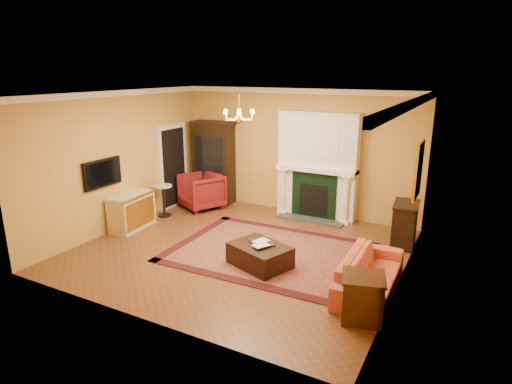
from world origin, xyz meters
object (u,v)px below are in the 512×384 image
Objects in this scene: leather_ottoman at (260,255)px; wingback_armchair at (201,190)px; coral_sofa at (370,268)px; china_cabinet at (214,164)px; pedestal_table at (164,198)px; console_table at (405,225)px; commode at (132,211)px; end_table at (362,298)px.

wingback_armchair is at bearing 161.16° from leather_ottoman.
coral_sofa is at bearing 3.04° from wingback_armchair.
china_cabinet is 1.98× the size of leather_ottoman.
pedestal_table is 0.74× the size of leather_ottoman.
console_table reaches higher than coral_sofa.
commode reaches higher than pedestal_table.
coral_sofa is (4.81, -2.22, -0.11)m from wingback_armchair.
leather_ottoman is (3.30, -1.34, -0.24)m from pedestal_table.
commode reaches higher than leather_ottoman.
commode is 5.58m from end_table.
china_cabinet is 0.85m from wingback_armchair.
coral_sofa is at bearing -7.96° from commode.
commode is 3.42m from leather_ottoman.
pedestal_table is at bearing 177.70° from leather_ottoman.
coral_sofa is 1.89× the size of leather_ottoman.
console_table is (4.99, -0.74, -0.60)m from china_cabinet.
console_table is (5.41, 0.86, -0.02)m from pedestal_table.
pedestal_table is 3.57m from leather_ottoman.
console_table reaches higher than pedestal_table.
coral_sofa is at bearing -13.62° from pedestal_table.
wingback_armchair reaches higher than end_table.
end_table is (4.92, -3.12, -0.17)m from wingback_armchair.
coral_sofa reaches higher than leather_ottoman.
pedestal_table reaches higher than coral_sofa.
wingback_armchair is 3.67m from leather_ottoman.
china_cabinet is at bearing 154.16° from leather_ottoman.
leather_ottoman is at bearing -10.80° from wingback_armchair.
china_cabinet is at bearing 142.62° from end_table.
wingback_armchair is at bearing 147.64° from end_table.
commode is 1.02× the size of leather_ottoman.
end_table is 2.22m from leather_ottoman.
wingback_armchair is 0.94× the size of leather_ottoman.
wingback_armchair is 1.54× the size of end_table.
china_cabinet is 2.70m from commode.
leather_ottoman is at bearing -22.09° from pedestal_table.
pedestal_table is (-0.43, -0.95, -0.04)m from wingback_armchair.
leather_ottoman is (2.86, -2.29, -0.28)m from wingback_armchair.
china_cabinet is 5.65m from coral_sofa.
console_table reaches higher than leather_ottoman.
console_table is (0.17, 2.14, 0.04)m from coral_sofa.
wingback_armchair is (0.01, -0.65, -0.54)m from china_cabinet.
china_cabinet is 6.25m from end_table.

